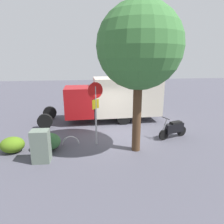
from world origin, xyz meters
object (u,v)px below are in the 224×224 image
bike_rack_hoop (71,144)px  motorcycle (174,129)px  box_truck_near (113,97)px  street_tree (139,47)px  stop_sign (96,104)px  utility_cabinet (41,146)px

bike_rack_hoop → motorcycle: bearing=-179.7°
box_truck_near → street_tree: 5.47m
box_truck_near → motorcycle: (-2.74, 3.51, -1.09)m
stop_sign → utility_cabinet: size_ratio=2.25×
stop_sign → bike_rack_hoop: (1.27, -0.21, -2.05)m
stop_sign → street_tree: street_tree is taller
street_tree → utility_cabinet: (4.09, 0.46, -3.85)m
stop_sign → street_tree: (-1.77, 0.87, 2.49)m
box_truck_near → stop_sign: size_ratio=2.58×
street_tree → box_truck_near: bearing=-85.4°
motorcycle → stop_sign: (4.13, 0.23, 1.53)m
motorcycle → street_tree: 4.79m
box_truck_near → stop_sign: 4.01m
stop_sign → street_tree: bearing=153.8°
stop_sign → bike_rack_hoop: stop_sign is taller
stop_sign → bike_rack_hoop: 2.42m
stop_sign → bike_rack_hoop: bearing=-9.2°
motorcycle → bike_rack_hoop: (5.40, 0.03, -0.52)m
box_truck_near → street_tree: (-0.37, 4.61, 2.93)m
utility_cabinet → bike_rack_hoop: 1.98m
stop_sign → utility_cabinet: (2.33, 1.33, -1.37)m
box_truck_near → bike_rack_hoop: size_ratio=9.31×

